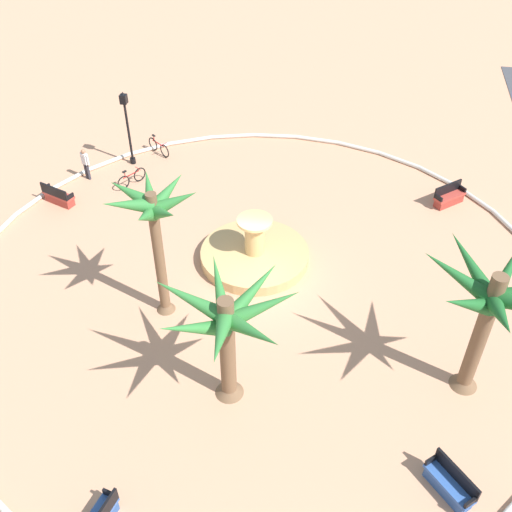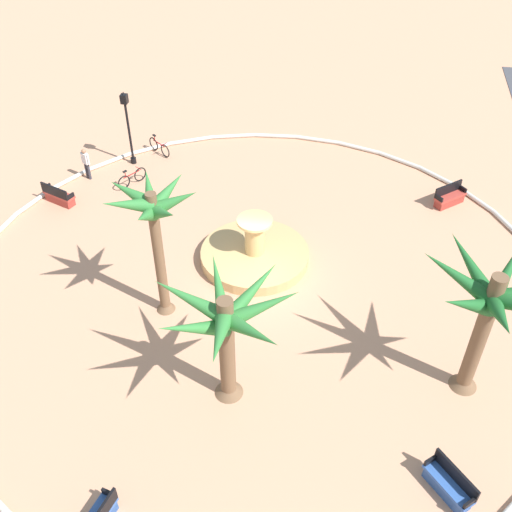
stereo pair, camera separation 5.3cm
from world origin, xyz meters
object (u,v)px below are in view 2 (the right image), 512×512
Objects in this scene: palm_tree_by_curb at (153,217)px; bench_southeast at (449,198)px; fountain at (255,254)px; palm_tree_near_fountain at (491,305)px; bicycle_by_lamppost at (159,147)px; bicycle_red_frame at (132,178)px; lamppost at (128,123)px; person_cyclist_helmet at (86,162)px; palm_tree_mid_plaza at (227,324)px; bench_west at (449,485)px; bench_north at (59,197)px.

palm_tree_by_curb is 3.62× the size of bench_southeast.
palm_tree_by_curb is at bearing -38.84° from fountain.
palm_tree_near_fountain is 19.58m from bicycle_by_lamppost.
palm_tree_near_fountain is (5.08, 8.02, 3.48)m from fountain.
palm_tree_near_fountain is 3.35× the size of bench_southeast.
palm_tree_near_fountain is 3.42× the size of bicycle_red_frame.
palm_tree_near_fountain is 1.31× the size of lamppost.
bicycle_by_lamppost is 0.87× the size of person_cyclist_helmet.
palm_tree_mid_plaza is at bearing 3.85° from fountain.
palm_tree_mid_plaza is 3.07× the size of bicycle_red_frame.
person_cyclist_helmet reaches higher than bicycle_red_frame.
palm_tree_by_curb is 3.38× the size of person_cyclist_helmet.
palm_tree_near_fountain is at bearing 169.49° from bench_west.
palm_tree_near_fountain is 3.12× the size of person_cyclist_helmet.
fountain is at bearing -55.43° from bench_southeast.
palm_tree_by_curb is 3.31× the size of bench_north.
palm_tree_mid_plaza is at bearing 31.30° from lamppost.
bench_west is (5.58, 10.07, -3.96)m from palm_tree_by_curb.
palm_tree_by_curb is at bearing 18.80° from bicycle_by_lamppost.
palm_tree_by_curb reaches higher than lamppost.
palm_tree_by_curb is 14.74m from bench_southeast.
fountain reaches higher than bench_north.
palm_tree_by_curb is at bearing -119.00° from bench_west.
palm_tree_mid_plaza is 2.74× the size of bench_north.
palm_tree_by_curb is at bearing 27.61° from bicycle_red_frame.
palm_tree_by_curb is 4.77m from palm_tree_mid_plaza.
palm_tree_near_fountain reaches higher than bench_southeast.
fountain is at bearing 76.48° from bench_north.
bench_north is (-9.14, -10.19, -2.94)m from palm_tree_mid_plaza.
palm_tree_mid_plaza is 3.00× the size of bench_southeast.
palm_tree_mid_plaza reaches higher than bench_west.
lamppost reaches higher than bench_southeast.
person_cyclist_helmet is (-4.59, -9.24, 0.62)m from fountain.
lamppost is (-13.19, -8.02, -1.00)m from palm_tree_mid_plaza.
palm_tree_by_curb is at bearing 50.17° from bench_north.
bench_west is 1.07× the size of bicycle_by_lamppost.
palm_tree_near_fountain reaches higher than bicycle_by_lamppost.
palm_tree_mid_plaza is 14.00m from bench_north.
lamppost is at bearing 151.77° from bench_north.
palm_tree_near_fountain is at bearing 49.02° from bicycle_by_lamppost.
bench_north is at bearing -129.83° from palm_tree_by_curb.
bicycle_by_lamppost is (-1.18, 1.03, -1.90)m from lamppost.
fountain is at bearing 63.60° from person_cyclist_helmet.
lamppost is 2.80m from bicycle_red_frame.
palm_tree_near_fountain is at bearing 67.32° from bench_north.
bench_west is 14.67m from bench_southeast.
palm_tree_by_curb is (3.46, -2.78, 4.01)m from fountain.
fountain is 0.81× the size of palm_tree_by_curb.
bench_southeast is 0.93× the size of person_cyclist_helmet.
fountain is 2.74× the size of person_cyclist_helmet.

